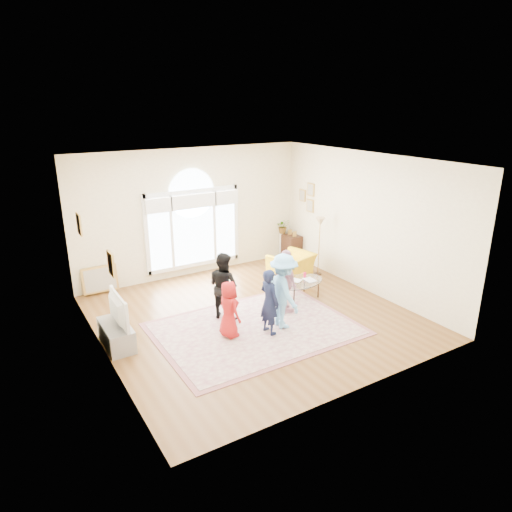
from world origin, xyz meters
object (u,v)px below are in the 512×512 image
area_rug (255,329)px  tv_console (116,335)px  television (114,310)px  coffee_table (300,282)px  armchair (291,267)px

area_rug → tv_console: size_ratio=3.60×
television → coffee_table: bearing=-0.7°
area_rug → television: (-2.48, 0.78, 0.70)m
television → area_rug: bearing=-17.5°
tv_console → armchair: 4.76m
armchair → coffee_table: bearing=46.5°
tv_console → television: television is taller
television → armchair: bearing=12.5°
tv_console → coffee_table: size_ratio=0.76×
television → coffee_table: size_ratio=0.76×
coffee_table → area_rug: bearing=-164.1°
television → coffee_table: television is taller
tv_console → armchair: armchair is taller
area_rug → tv_console: 2.62m
tv_console → television: (0.01, 0.00, 0.50)m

